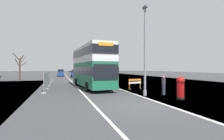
{
  "coord_description": "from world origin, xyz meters",
  "views": [
    {
      "loc": [
        -4.82,
        -10.14,
        2.4
      ],
      "look_at": [
        0.41,
        7.24,
        2.2
      ],
      "focal_mm": 28.45,
      "sensor_mm": 36.0,
      "label": 1
    }
  ],
  "objects_px": {
    "double_decker_bus": "(91,66)",
    "roadworks_barrier": "(135,83)",
    "car_oncoming_near": "(79,75)",
    "car_receding_mid": "(75,74)",
    "lamppost_foreground": "(145,54)",
    "pedestrian_at_kerb": "(164,85)",
    "car_receding_far": "(61,73)",
    "red_pillar_postbox": "(180,87)"
  },
  "relations": [
    {
      "from": "red_pillar_postbox",
      "to": "pedestrian_at_kerb",
      "type": "distance_m",
      "value": 2.37
    },
    {
      "from": "car_oncoming_near",
      "to": "lamppost_foreground",
      "type": "bearing_deg",
      "value": -83.14
    },
    {
      "from": "lamppost_foreground",
      "to": "pedestrian_at_kerb",
      "type": "relative_size",
      "value": 4.58
    },
    {
      "from": "car_receding_mid",
      "to": "lamppost_foreground",
      "type": "bearing_deg",
      "value": -84.59
    },
    {
      "from": "lamppost_foreground",
      "to": "pedestrian_at_kerb",
      "type": "xyz_separation_m",
      "value": [
        1.88,
        0.06,
        -2.79
      ]
    },
    {
      "from": "car_oncoming_near",
      "to": "roadworks_barrier",
      "type": "bearing_deg",
      "value": -78.4
    },
    {
      "from": "double_decker_bus",
      "to": "red_pillar_postbox",
      "type": "relative_size",
      "value": 6.59
    },
    {
      "from": "pedestrian_at_kerb",
      "to": "car_receding_far",
      "type": "bearing_deg",
      "value": 101.96
    },
    {
      "from": "roadworks_barrier",
      "to": "car_oncoming_near",
      "type": "xyz_separation_m",
      "value": [
        -4.06,
        19.77,
        0.27
      ]
    },
    {
      "from": "double_decker_bus",
      "to": "roadworks_barrier",
      "type": "distance_m",
      "value": 5.73
    },
    {
      "from": "roadworks_barrier",
      "to": "car_oncoming_near",
      "type": "relative_size",
      "value": 0.37
    },
    {
      "from": "car_receding_mid",
      "to": "car_receding_far",
      "type": "relative_size",
      "value": 1.04
    },
    {
      "from": "car_receding_far",
      "to": "roadworks_barrier",
      "type": "bearing_deg",
      "value": -77.71
    },
    {
      "from": "lamppost_foreground",
      "to": "car_oncoming_near",
      "type": "relative_size",
      "value": 1.68
    },
    {
      "from": "roadworks_barrier",
      "to": "car_receding_far",
      "type": "distance_m",
      "value": 36.2
    },
    {
      "from": "red_pillar_postbox",
      "to": "roadworks_barrier",
      "type": "relative_size",
      "value": 1.02
    },
    {
      "from": "car_oncoming_near",
      "to": "car_receding_far",
      "type": "distance_m",
      "value": 16.03
    },
    {
      "from": "car_oncoming_near",
      "to": "car_receding_mid",
      "type": "height_order",
      "value": "car_oncoming_near"
    },
    {
      "from": "car_receding_mid",
      "to": "roadworks_barrier",
      "type": "bearing_deg",
      "value": -81.48
    },
    {
      "from": "lamppost_foreground",
      "to": "car_receding_far",
      "type": "xyz_separation_m",
      "value": [
        -6.58,
        40.0,
        -2.67
      ]
    },
    {
      "from": "red_pillar_postbox",
      "to": "roadworks_barrier",
      "type": "xyz_separation_m",
      "value": [
        -0.7,
        6.93,
        -0.21
      ]
    },
    {
      "from": "red_pillar_postbox",
      "to": "car_oncoming_near",
      "type": "xyz_separation_m",
      "value": [
        -4.76,
        26.7,
        0.06
      ]
    },
    {
      "from": "red_pillar_postbox",
      "to": "pedestrian_at_kerb",
      "type": "relative_size",
      "value": 1.03
    },
    {
      "from": "red_pillar_postbox",
      "to": "car_receding_far",
      "type": "distance_m",
      "value": 43.13
    },
    {
      "from": "red_pillar_postbox",
      "to": "roadworks_barrier",
      "type": "bearing_deg",
      "value": 95.78
    },
    {
      "from": "lamppost_foreground",
      "to": "roadworks_barrier",
      "type": "xyz_separation_m",
      "value": [
        1.12,
        4.63,
        -2.89
      ]
    },
    {
      "from": "red_pillar_postbox",
      "to": "car_oncoming_near",
      "type": "bearing_deg",
      "value": 100.11
    },
    {
      "from": "car_receding_mid",
      "to": "car_receding_far",
      "type": "bearing_deg",
      "value": 116.11
    },
    {
      "from": "red_pillar_postbox",
      "to": "car_receding_mid",
      "type": "xyz_separation_m",
      "value": [
        -4.94,
        35.22,
        -0.01
      ]
    },
    {
      "from": "lamppost_foreground",
      "to": "roadworks_barrier",
      "type": "distance_m",
      "value": 5.57
    },
    {
      "from": "lamppost_foreground",
      "to": "roadworks_barrier",
      "type": "bearing_deg",
      "value": 76.35
    },
    {
      "from": "red_pillar_postbox",
      "to": "roadworks_barrier",
      "type": "distance_m",
      "value": 6.97
    },
    {
      "from": "lamppost_foreground",
      "to": "pedestrian_at_kerb",
      "type": "height_order",
      "value": "lamppost_foreground"
    },
    {
      "from": "car_receding_mid",
      "to": "car_oncoming_near",
      "type": "bearing_deg",
      "value": -88.78
    },
    {
      "from": "car_receding_far",
      "to": "double_decker_bus",
      "type": "bearing_deg",
      "value": -84.23
    },
    {
      "from": "car_oncoming_near",
      "to": "pedestrian_at_kerb",
      "type": "relative_size",
      "value": 2.72
    },
    {
      "from": "car_oncoming_near",
      "to": "car_receding_far",
      "type": "relative_size",
      "value": 1.06
    },
    {
      "from": "car_oncoming_near",
      "to": "car_receding_mid",
      "type": "xyz_separation_m",
      "value": [
        -0.18,
        8.52,
        -0.07
      ]
    },
    {
      "from": "roadworks_barrier",
      "to": "pedestrian_at_kerb",
      "type": "bearing_deg",
      "value": -80.61
    },
    {
      "from": "pedestrian_at_kerb",
      "to": "double_decker_bus",
      "type": "bearing_deg",
      "value": 124.22
    },
    {
      "from": "double_decker_bus",
      "to": "roadworks_barrier",
      "type": "height_order",
      "value": "double_decker_bus"
    },
    {
      "from": "car_receding_mid",
      "to": "pedestrian_at_kerb",
      "type": "bearing_deg",
      "value": -81.36
    }
  ]
}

